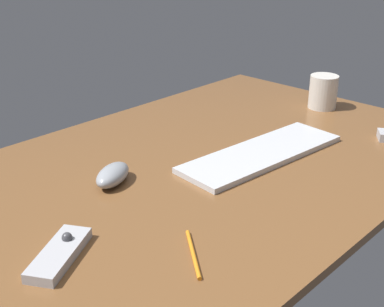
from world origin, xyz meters
The scene contains 6 objects.
desk centered at (0.00, 0.00, 1.00)cm, with size 140.00×84.00×2.00cm, color brown.
keyboard centered at (16.47, -7.57, 2.67)cm, with size 43.98×13.75×1.34cm, color silver.
computer_mouse centered at (-16.97, 6.98, 3.99)cm, with size 10.79×5.61×3.98cm, color #999EA5.
media_remote centered at (-40.48, -8.28, 2.97)cm, with size 15.71×12.24×3.08cm.
coffee_mug centered at (57.78, 0.82, 6.93)cm, with size 8.26×8.26×9.86cm, color silver.
pen centered at (-24.57, -23.83, 2.36)cm, with size 0.72×0.72×13.79cm, color orange.
Camera 1 is at (-78.71, -74.95, 53.76)cm, focal length 49.54 mm.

